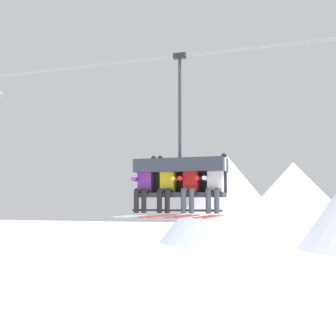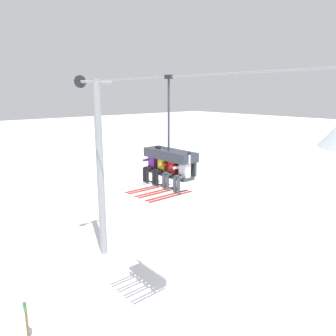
{
  "view_description": "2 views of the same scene",
  "coord_description": "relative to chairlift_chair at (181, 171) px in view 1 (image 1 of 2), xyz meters",
  "views": [
    {
      "loc": [
        1.37,
        -9.68,
        5.41
      ],
      "look_at": [
        -1.45,
        -0.85,
        6.17
      ],
      "focal_mm": 45.0,
      "sensor_mm": 36.0,
      "label": 1
    },
    {
      "loc": [
        6.85,
        -7.73,
        8.22
      ],
      "look_at": [
        -1.19,
        -0.83,
        5.77
      ],
      "focal_mm": 35.0,
      "sensor_mm": 36.0,
      "label": 2
    }
  ],
  "objects": [
    {
      "name": "chairlift_chair",
      "position": [
        0.0,
        0.0,
        0.0
      ],
      "size": [
        2.01,
        0.74,
        3.54
      ],
      "color": "#33383D"
    },
    {
      "name": "skier_white",
      "position": [
        0.8,
        -0.21,
        -0.3
      ],
      "size": [
        0.48,
        1.7,
        1.34
      ],
      "color": "silver"
    },
    {
      "name": "mountain_peak_central",
      "position": [
        1.33,
        55.54,
        -0.42
      ],
      "size": [
        20.8,
        20.8,
        11.37
      ],
      "color": "white",
      "rests_on": "ground_plane"
    },
    {
      "name": "lift_cable",
      "position": [
        2.27,
        -0.07,
        2.6
      ],
      "size": [
        18.82,
        0.05,
        0.05
      ],
      "color": "gray"
    },
    {
      "name": "mountain_peak_west",
      "position": [
        -7.23,
        48.75,
        -0.2
      ],
      "size": [
        18.92,
        18.92,
        11.8
      ],
      "color": "silver",
      "rests_on": "ground_plane"
    },
    {
      "name": "skier_yellow",
      "position": [
        -0.27,
        -0.21,
        -0.3
      ],
      "size": [
        0.48,
        1.7,
        1.34
      ],
      "color": "yellow"
    },
    {
      "name": "skier_red",
      "position": [
        0.27,
        -0.22,
        -0.32
      ],
      "size": [
        0.46,
        1.7,
        1.23
      ],
      "color": "red"
    },
    {
      "name": "skier_purple",
      "position": [
        -0.79,
        -0.21,
        -0.3
      ],
      "size": [
        0.48,
        1.7,
        1.34
      ],
      "color": "purple"
    }
  ]
}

